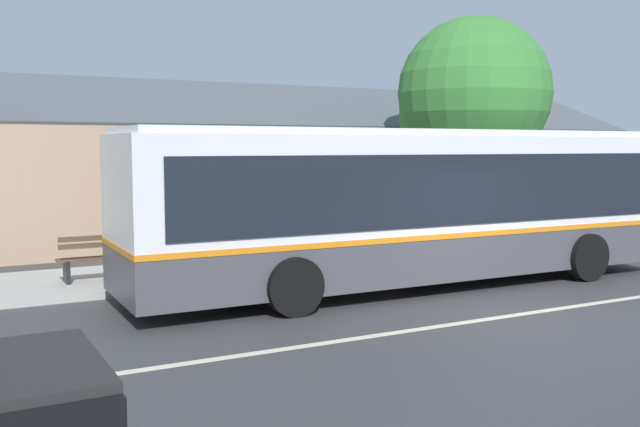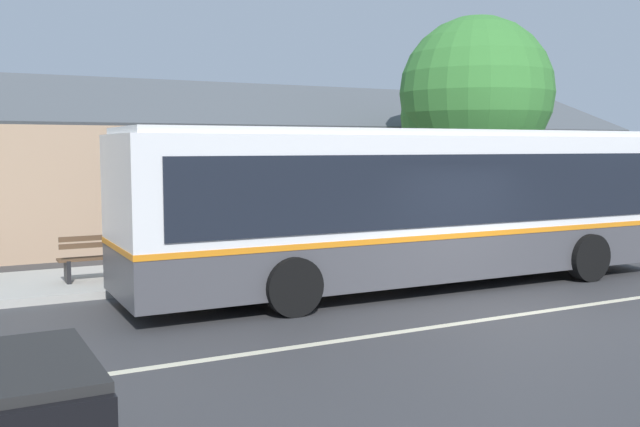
# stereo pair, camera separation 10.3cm
# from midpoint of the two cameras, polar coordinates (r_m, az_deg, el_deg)

# --- Properties ---
(ground_plane) EXTENTS (300.00, 300.00, 0.00)m
(ground_plane) POSITION_cam_midpoint_polar(r_m,az_deg,el_deg) (12.55, 15.39, -7.81)
(ground_plane) COLOR #38383A
(sidewalk_far) EXTENTS (60.00, 3.00, 0.15)m
(sidewalk_far) POSITION_cam_midpoint_polar(r_m,az_deg,el_deg) (17.30, 1.60, -3.75)
(sidewalk_far) COLOR #ADAAA3
(sidewalk_far) RESTS_ON ground
(lane_divider_stripe) EXTENTS (60.00, 0.16, 0.01)m
(lane_divider_stripe) POSITION_cam_midpoint_polar(r_m,az_deg,el_deg) (12.54, 15.39, -7.79)
(lane_divider_stripe) COLOR beige
(lane_divider_stripe) RESTS_ON ground
(community_building) EXTENTS (27.83, 8.79, 5.96)m
(community_building) POSITION_cam_midpoint_polar(r_m,az_deg,el_deg) (24.11, -7.26, 2.91)
(community_building) COLOR tan
(community_building) RESTS_ON ground
(transit_bus) EXTENTS (11.78, 2.85, 3.15)m
(transit_bus) POSITION_cam_midpoint_polar(r_m,az_deg,el_deg) (14.42, 7.20, 0.86)
(transit_bus) COLOR #47474C
(transit_bus) RESTS_ON ground
(bench_by_building) EXTENTS (1.82, 0.51, 0.94)m
(bench_by_building) POSITION_cam_midpoint_polar(r_m,az_deg,el_deg) (14.91, -17.01, -3.51)
(bench_by_building) COLOR brown
(bench_by_building) RESTS_ON sidewalk_far
(bench_down_street) EXTENTS (1.79, 0.51, 0.94)m
(bench_down_street) POSITION_cam_midpoint_polar(r_m,az_deg,el_deg) (16.20, -4.57, -2.60)
(bench_down_street) COLOR brown
(bench_down_street) RESTS_ON sidewalk_far
(street_tree_primary) EXTENTS (4.29, 4.29, 6.45)m
(street_tree_primary) POSITION_cam_midpoint_polar(r_m,az_deg,el_deg) (20.76, 11.68, 9.09)
(street_tree_primary) COLOR #4C3828
(street_tree_primary) RESTS_ON ground
(bus_stop_sign) EXTENTS (0.36, 0.07, 2.40)m
(bus_stop_sign) POSITION_cam_midpoint_polar(r_m,az_deg,el_deg) (19.62, 17.03, 1.71)
(bus_stop_sign) COLOR gray
(bus_stop_sign) RESTS_ON sidewalk_far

